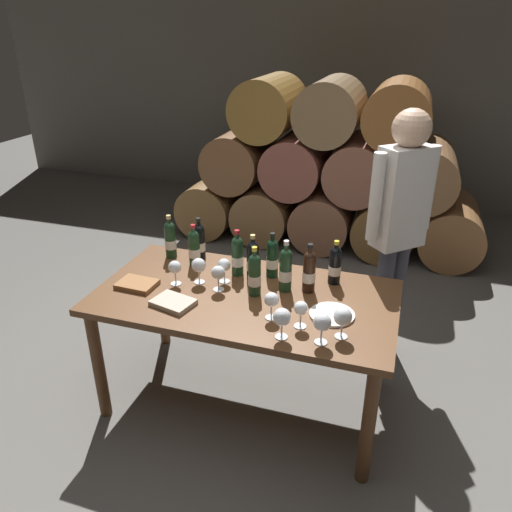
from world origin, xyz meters
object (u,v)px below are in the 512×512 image
Objects in this scene: wine_bottle_3 at (237,255)px; wine_bottle_5 at (170,239)px; wine_bottle_6 at (272,258)px; sommelier_presenting at (400,217)px; wine_bottle_7 at (253,260)px; wine_glass_7 at (301,309)px; wine_glass_3 at (322,323)px; wine_glass_2 at (218,274)px; wine_glass_6 at (175,268)px; wine_glass_1 at (199,266)px; wine_glass_5 at (343,317)px; serving_plate at (332,314)px; wine_glass_4 at (271,300)px; wine_bottle_8 at (286,269)px; wine_glass_8 at (282,318)px; wine_bottle_1 at (254,274)px; wine_bottle_4 at (335,265)px; leather_ledger at (137,284)px; wine_bottle_0 at (194,248)px; wine_glass_0 at (224,266)px; wine_bottle_9 at (199,241)px; dining_table at (245,308)px; wine_bottle_2 at (309,271)px; tasting_notebook at (173,303)px.

wine_bottle_3 is 1.00× the size of wine_bottle_5.
sommelier_presenting is (0.69, 0.49, 0.16)m from wine_bottle_6.
wine_glass_7 is at bearing -46.68° from wine_bottle_7.
wine_glass_3 is at bearing -39.35° from wine_glass_7.
wine_bottle_6 is at bearing 47.02° from wine_glass_2.
wine_glass_6 is at bearing -152.01° from wine_bottle_6.
wine_bottle_5 is at bearing 139.79° from wine_glass_1.
serving_plate is (-0.08, 0.18, -0.11)m from wine_glass_5.
wine_bottle_5 is at bearing 148.51° from wine_glass_4.
wine_bottle_3 is 0.34m from wine_bottle_8.
wine_glass_7 is at bearing 60.92° from wine_glass_8.
wine_bottle_6 is 0.98× the size of wine_bottle_7.
wine_bottle_5 reaches higher than wine_glass_6.
wine_bottle_1 is at bearing 125.35° from wine_glass_8.
wine_bottle_1 is 1.23× the size of serving_plate.
wine_glass_4 is (-0.25, -0.48, -0.01)m from wine_bottle_4.
leather_ledger is (-0.01, -0.42, -0.11)m from wine_bottle_5.
wine_bottle_1 reaches higher than wine_glass_8.
wine_bottle_8 is at bearing 18.56° from wine_glass_2.
wine_glass_2 is at bearing -44.79° from wine_bottle_0.
wine_bottle_1 is at bearing 127.23° from wine_glass_4.
wine_bottle_6 is at bearing 32.44° from wine_glass_0.
wine_bottle_8 is 2.12× the size of wine_glass_7.
wine_glass_8 is at bearing -113.33° from sommelier_presenting.
wine_bottle_8 is at bearing -19.99° from wine_bottle_9.
wine_bottle_1 is at bearing 142.37° from wine_glass_3.
wine_glass_6 reaches higher than dining_table.
wine_bottle_4 is 0.95× the size of wine_bottle_6.
wine_bottle_3 reaches higher than serving_plate.
wine_bottle_3 is 1.80× the size of wine_glass_8.
wine_bottle_8 is 2.06× the size of wine_glass_4.
wine_bottle_9 is (-0.76, 0.20, -0.00)m from wine_bottle_2.
wine_glass_1 is 1.08× the size of wine_glass_7.
wine_bottle_1 is at bearing -146.98° from wine_bottle_8.
wine_glass_5 is (0.13, -0.54, -0.00)m from wine_bottle_4.
wine_glass_2 is (0.27, -0.35, -0.02)m from wine_bottle_9.
wine_glass_7 is (0.39, -0.41, -0.02)m from wine_bottle_7.
dining_table is 0.65m from leather_ledger.
wine_bottle_6 is at bearing -144.75° from sommelier_presenting.
wine_bottle_5 is 0.44m from leather_ledger.
wine_glass_1 reaches higher than tasting_notebook.
wine_glass_6 is (-0.12, -0.06, -0.00)m from wine_glass_1.
sommelier_presenting reaches higher than wine_glass_3.
leather_ledger is (-1.09, -0.40, -0.10)m from wine_bottle_4.
wine_glass_6 is (-0.41, -0.20, -0.02)m from wine_bottle_7.
wine_glass_8 is (0.22, -0.60, -0.01)m from wine_bottle_6.
wine_bottle_2 is at bearing 24.93° from wine_bottle_1.
tasting_notebook is at bearing -147.31° from wine_bottle_8.
wine_bottle_3 is 1.22× the size of serving_plate.
serving_plate is at bearing 53.26° from wine_glass_8.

